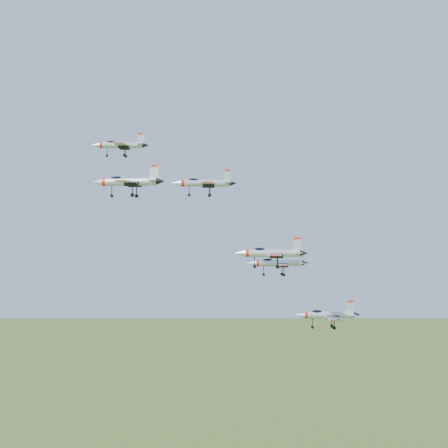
{
  "coord_description": "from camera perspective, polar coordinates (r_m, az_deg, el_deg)",
  "views": [
    {
      "loc": [
        6.89,
        -121.97,
        133.95
      ],
      "look_at": [
        7.3,
        -2.25,
        136.07
      ],
      "focal_mm": 50.0,
      "sensor_mm": 36.0,
      "label": 1
    }
  ],
  "objects": [
    {
      "name": "jet_right_low",
      "position": [
        109.64,
        4.27,
        -2.65
      ],
      "size": [
        12.89,
        10.65,
        3.45
      ],
      "rotation": [
        0.0,
        0.0,
        -0.06
      ],
      "color": "#B8BCC6"
    },
    {
      "name": "jet_left_low",
      "position": [
        133.25,
        4.87,
        -3.56
      ],
      "size": [
        13.31,
        11.01,
        3.56
      ],
      "rotation": [
        0.0,
        0.0,
        0.07
      ],
      "color": "#B8BCC6"
    },
    {
      "name": "jet_left_high",
      "position": [
        119.44,
        -1.9,
        3.77
      ],
      "size": [
        12.54,
        10.34,
        3.35
      ],
      "rotation": [
        0.0,
        0.0,
        0.04
      ],
      "color": "#B8BCC6"
    },
    {
      "name": "jet_lead",
      "position": [
        132.09,
        -9.53,
        7.14
      ],
      "size": [
        11.98,
        9.83,
        3.21
      ],
      "rotation": [
        0.0,
        0.0,
        0.01
      ],
      "color": "#B8BCC6"
    },
    {
      "name": "jet_trail",
      "position": [
        125.95,
        9.37,
        -8.18
      ],
      "size": [
        13.18,
        10.84,
        3.53
      ],
      "rotation": [
        0.0,
        0.0,
        0.03
      ],
      "color": "#B8BCC6"
    },
    {
      "name": "jet_right_high",
      "position": [
        106.86,
        -8.82,
        3.86
      ],
      "size": [
        12.89,
        10.81,
        3.45
      ],
      "rotation": [
        0.0,
        0.0,
        -0.17
      ],
      "color": "#B8BCC6"
    }
  ]
}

